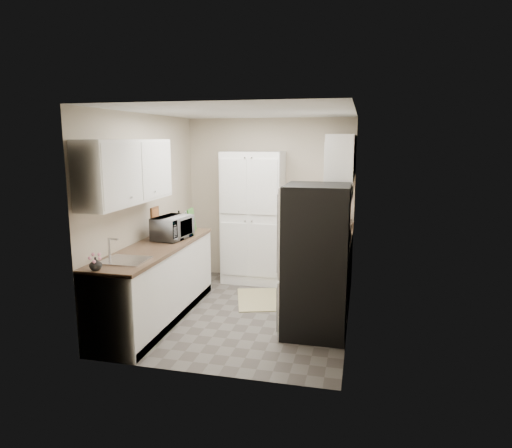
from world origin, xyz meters
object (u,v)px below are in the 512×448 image
pantry_cabinet (253,218)px  microwave (172,228)px  toaster_oven (339,220)px  wine_bottle (179,222)px  electric_range (324,273)px  refrigerator (316,261)px

pantry_cabinet → microwave: size_ratio=3.81×
toaster_oven → microwave: bearing=-137.2°
wine_bottle → electric_range: bearing=-0.2°
refrigerator → toaster_oven: (0.15, 1.70, 0.17)m
electric_range → refrigerator: refrigerator is taller
electric_range → toaster_oven: size_ratio=3.38×
refrigerator → wine_bottle: size_ratio=6.22×
pantry_cabinet → electric_range: bearing=-38.2°
wine_bottle → toaster_oven: (2.11, 0.90, -0.04)m
electric_range → refrigerator: size_ratio=0.66×
refrigerator → microwave: bearing=168.4°
refrigerator → toaster_oven: size_ratio=5.08×
pantry_cabinet → refrigerator: size_ratio=1.18×
microwave → wine_bottle: microwave is taller
wine_bottle → toaster_oven: wine_bottle is taller
pantry_cabinet → wine_bottle: pantry_cabinet is taller
microwave → wine_bottle: 0.43m
electric_range → refrigerator: (-0.03, -0.80, 0.37)m
toaster_oven → electric_range: bearing=-87.5°
refrigerator → toaster_oven: refrigerator is taller
pantry_cabinet → microwave: 1.53m
pantry_cabinet → microwave: bearing=-118.9°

